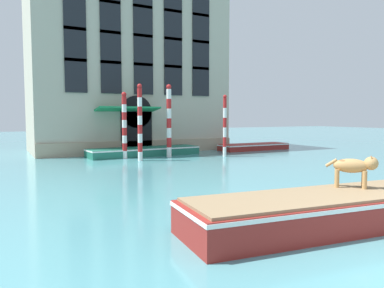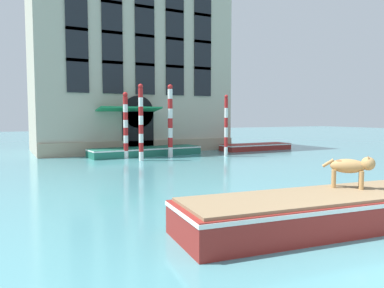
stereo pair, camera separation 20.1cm
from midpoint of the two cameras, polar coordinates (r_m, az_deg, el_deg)
name	(u,v)px [view 2 (the right image)]	position (r m, az deg, el deg)	size (l,w,h in m)	color
palazzo_left	(130,61)	(27.20, -9.21, 12.37)	(12.99, 7.40, 12.49)	#B2A893
boat_foreground	(341,208)	(9.01, 22.39, -8.96)	(7.69, 2.64, 0.74)	maroon
dog_on_deck	(352,167)	(9.45, 23.70, -3.19)	(0.84, 0.92, 0.76)	tan
boat_moored_near_palazzo	(146,151)	(22.74, -6.82, -1.10)	(6.89, 2.14, 0.50)	#1E6651
boat_moored_far	(256,147)	(26.74, 9.90, -0.39)	(5.19, 1.65, 0.43)	maroon
mooring_pole_0	(170,120)	(21.81, -3.07, 3.60)	(0.29, 0.29, 4.21)	white
mooring_pole_1	(226,125)	(22.12, 5.47, 2.82)	(0.21, 0.21, 3.63)	white
mooring_pole_2	(126,125)	(21.30, -9.81, 2.87)	(0.27, 0.27, 3.73)	white
mooring_pole_3	(141,122)	(20.10, -7.51, 3.32)	(0.26, 0.26, 4.09)	white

